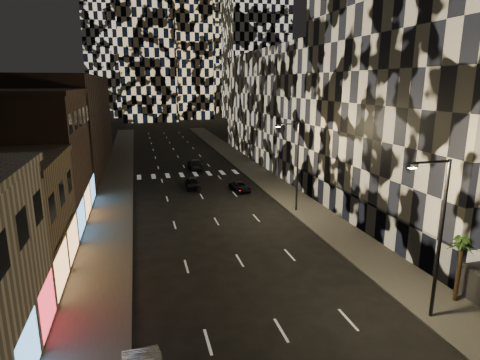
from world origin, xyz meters
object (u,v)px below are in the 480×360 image
streetlight_near (437,229)px  streetlight_far (295,161)px  car_dark_midlane (193,183)px  car_dark_oncoming (195,164)px  palm_tree (462,248)px  car_dark_rightlane (240,187)px

streetlight_near → streetlight_far: bearing=90.0°
car_dark_midlane → car_dark_oncoming: bearing=83.5°
streetlight_near → palm_tree: (2.83, 1.06, -1.83)m
car_dark_rightlane → streetlight_far: bearing=-75.2°
car_dark_oncoming → palm_tree: 43.71m
streetlight_far → streetlight_near: bearing=-90.0°
car_dark_midlane → palm_tree: size_ratio=1.03×
streetlight_far → car_dark_rightlane: (-3.40, 9.17, -4.80)m
streetlight_near → car_dark_rightlane: 29.76m
streetlight_near → car_dark_midlane: bearing=105.6°
palm_tree → streetlight_near: bearing=-159.4°
car_dark_oncoming → car_dark_rightlane: size_ratio=1.32×
car_dark_midlane → car_dark_rightlane: (5.46, -2.61, -0.16)m
palm_tree → car_dark_rightlane: bearing=102.5°
car_dark_midlane → palm_tree: 32.98m
streetlight_near → streetlight_far: same height
streetlight_near → streetlight_far: (0.00, 20.00, 0.00)m
streetlight_near → car_dark_rightlane: (-3.40, 29.17, -4.80)m
car_dark_oncoming → palm_tree: bearing=104.9°
car_dark_rightlane → palm_tree: size_ratio=0.97×
streetlight_near → palm_tree: streetlight_near is taller
streetlight_near → car_dark_rightlane: streetlight_near is taller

